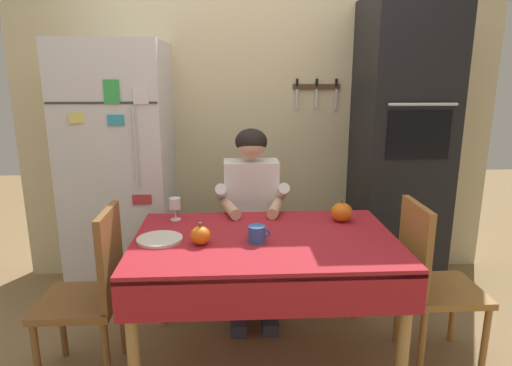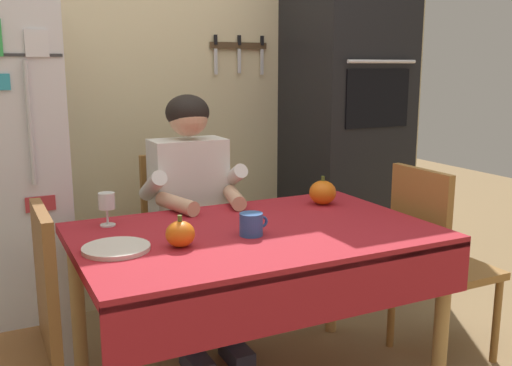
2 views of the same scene
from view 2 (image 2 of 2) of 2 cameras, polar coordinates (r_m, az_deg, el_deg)
The scene contains 12 objects.
back_wall_assembly at distance 3.38m, azimuth -8.87°, elevation 10.10°, with size 3.70×0.13×2.60m.
wall_oven at distance 3.53m, azimuth 8.82°, elevation 6.10°, with size 0.60×0.64×2.10m.
dining_table at distance 2.30m, azimuth 0.13°, elevation -6.78°, with size 1.40×0.90×0.74m.
chair_behind_person at distance 3.02m, azimuth -7.35°, elevation -5.20°, with size 0.40×0.40×0.93m.
seated_person at distance 2.79m, azimuth -6.20°, elevation -1.78°, with size 0.47×0.55×1.25m.
chair_right_side at distance 2.82m, azimuth 17.23°, elevation -6.91°, with size 0.40×0.40×0.93m.
chair_left_side at distance 2.09m, azimuth -22.58°, elevation -13.96°, with size 0.40×0.40×0.93m.
coffee_mug at distance 2.20m, azimuth -0.45°, elevation -4.11°, with size 0.12×0.09×0.09m.
wine_glass at distance 2.40m, azimuth -14.58°, elevation -1.92°, with size 0.07×0.07×0.14m.
pumpkin_large at distance 2.71m, azimuth 6.63°, elevation -0.94°, with size 0.13×0.13×0.13m.
pumpkin_medium at distance 2.09m, azimuth -7.52°, elevation -5.02°, with size 0.11×0.11×0.12m.
serving_tray at distance 2.10m, azimuth -13.69°, elevation -6.31°, with size 0.24×0.24×0.02m, color silver.
Camera 2 is at (-0.97, -1.87, 1.38)m, focal length 40.35 mm.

